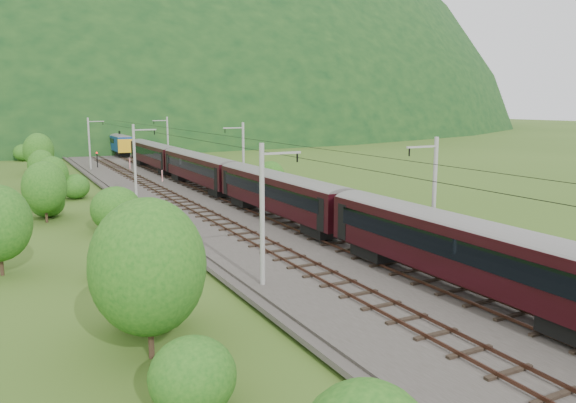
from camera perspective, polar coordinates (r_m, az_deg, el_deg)
name	(u,v)px	position (r m, az deg, el deg)	size (l,w,h in m)	color
ground	(354,274)	(35.18, 6.70, -7.36)	(600.00, 600.00, 0.00)	#37531A
railbed	(281,238)	(43.47, -0.70, -3.74)	(14.00, 220.00, 0.30)	#38332D
track_left	(253,239)	(42.42, -3.61, -3.79)	(2.40, 220.00, 0.27)	#533123
track_right	(308,232)	(44.52, 2.06, -3.12)	(2.40, 220.00, 0.27)	#533123
catenary_left	(135,161)	(61.39, -15.23, 4.04)	(2.54, 192.28, 8.00)	gray
catenary_right	(243,156)	(65.07, -4.62, 4.67)	(2.54, 192.28, 8.00)	gray
overhead_wires	(281,148)	(42.37, -0.72, 5.44)	(4.83, 198.00, 0.03)	black
mountain_main	(41,126)	(288.56, -23.80, 7.00)	(504.00, 360.00, 244.00)	black
train	(233,173)	(57.96, -5.56, 2.88)	(2.81, 134.34, 4.88)	black
hazard_post_near	(130,163)	(91.90, -15.78, 3.75)	(0.18, 0.18, 1.71)	red
hazard_post_far	(162,176)	(75.76, -12.66, 2.56)	(0.16, 0.16, 1.48)	red
signal	(97,158)	(95.41, -18.82, 4.17)	(0.27, 0.27, 2.47)	black
vegetation_left	(96,220)	(40.43, -18.95, -1.80)	(13.20, 148.77, 6.75)	#1A4F15
vegetation_right	(499,235)	(41.54, 20.61, -3.19)	(6.11, 99.06, 3.16)	#1A4F15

